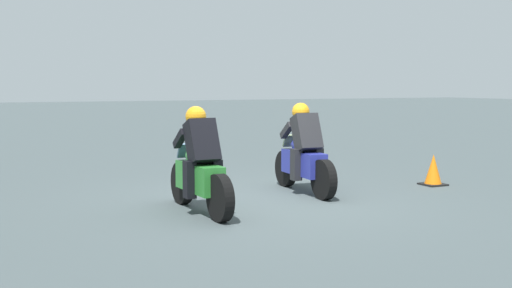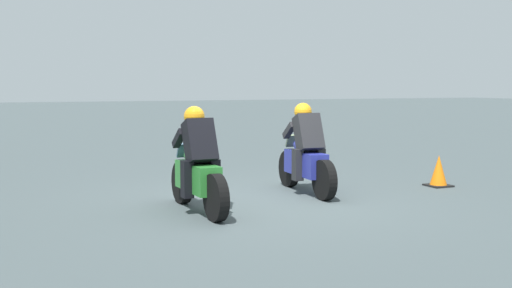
{
  "view_description": "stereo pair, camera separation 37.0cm",
  "coord_description": "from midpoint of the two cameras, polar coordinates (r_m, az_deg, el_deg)",
  "views": [
    {
      "loc": [
        -8.43,
        4.21,
        1.81
      ],
      "look_at": [
        0.05,
        0.14,
        0.9
      ],
      "focal_mm": 42.99,
      "sensor_mm": 36.0,
      "label": 1
    },
    {
      "loc": [
        -8.58,
        3.87,
        1.81
      ],
      "look_at": [
        0.05,
        0.14,
        0.9
      ],
      "focal_mm": 42.99,
      "sensor_mm": 36.0,
      "label": 2
    }
  ],
  "objects": [
    {
      "name": "traffic_cone",
      "position": [
        11.48,
        15.28,
        -2.43
      ],
      "size": [
        0.4,
        0.4,
        0.56
      ],
      "color": "black",
      "rests_on": "ground_plane"
    },
    {
      "name": "rider_lane_a",
      "position": [
        10.28,
        3.45,
        -1.11
      ],
      "size": [
        2.04,
        0.55,
        1.51
      ],
      "rotation": [
        0.0,
        0.0,
        -0.06
      ],
      "color": "black",
      "rests_on": "ground_plane"
    },
    {
      "name": "rider_lane_b",
      "position": [
        8.73,
        -6.47,
        -2.32
      ],
      "size": [
        2.04,
        0.55,
        1.51
      ],
      "rotation": [
        0.0,
        0.0,
        0.03
      ],
      "color": "black",
      "rests_on": "ground_plane"
    },
    {
      "name": "ground_plane",
      "position": [
        9.59,
        -0.26,
        -5.35
      ],
      "size": [
        120.0,
        120.0,
        0.0
      ],
      "primitive_type": "plane",
      "color": "#434E50"
    }
  ]
}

